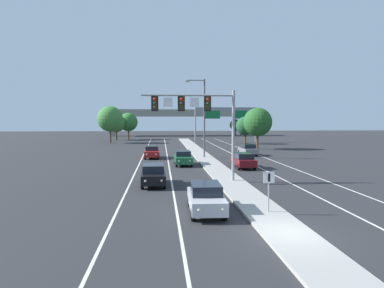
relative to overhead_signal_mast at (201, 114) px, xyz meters
name	(u,v)px	position (x,y,z in m)	size (l,w,h in m)	color
ground_plane	(288,235)	(2.36, -13.24, -5.50)	(260.00, 260.00, 0.00)	#28282B
median_island	(220,172)	(2.36, 4.76, -5.42)	(2.40, 110.00, 0.15)	#9E9B93
lane_stripe_oncoming_center	(169,164)	(-2.34, 11.76, -5.50)	(0.14, 100.00, 0.01)	silver
lane_stripe_receding_center	(251,163)	(7.06, 11.76, -5.50)	(0.14, 100.00, 0.01)	silver
edge_stripe_left	(139,164)	(-5.64, 11.76, -5.50)	(0.14, 100.00, 0.01)	silver
edge_stripe_right	(279,163)	(10.36, 11.76, -5.50)	(0.14, 100.00, 0.01)	silver
overhead_signal_mast	(201,114)	(0.00, 0.00, 0.00)	(7.40, 0.44, 7.20)	gray
median_sign_post	(269,185)	(2.54, -9.79, -3.91)	(0.60, 0.10, 2.20)	gray
street_lamp_median	(203,113)	(2.15, 17.40, 0.29)	(2.58, 0.28, 10.00)	#4C4C51
car_oncoming_silver	(206,198)	(-0.75, -9.10, -4.68)	(1.90, 4.50, 1.58)	#B7B7BC
car_oncoming_black	(153,174)	(-3.79, -0.74, -4.68)	(1.91, 4.50, 1.58)	black
car_oncoming_green	(183,158)	(-0.77, 10.81, -4.68)	(1.84, 4.48, 1.58)	#195633
car_oncoming_red	(152,152)	(-4.33, 18.04, -4.68)	(1.88, 4.50, 1.58)	maroon
car_receding_darkred	(243,160)	(5.29, 7.94, -4.68)	(1.85, 4.48, 1.58)	#5B0F14
car_receding_grey	(248,149)	(8.85, 20.48, -4.68)	(1.93, 4.51, 1.58)	slate
highway_sign_gantry	(226,113)	(10.56, 47.07, 0.66)	(13.28, 0.42, 7.50)	gray
overpass_bridge	(180,116)	(2.36, 76.61, 0.28)	(42.40, 6.40, 7.65)	gray
tree_far_left_c	(110,119)	(-13.61, 46.96, -0.49)	(5.30, 5.30, 7.66)	#4C3823
tree_far_left_b	(116,123)	(-13.61, 57.03, -1.58)	(4.15, 4.15, 6.00)	#4C3823
tree_far_right_a	(235,125)	(18.70, 75.82, -2.35)	(3.34, 3.34, 4.84)	#4C3823
tree_far_right_c	(258,122)	(12.79, 29.97, -1.01)	(4.75, 4.75, 6.88)	#4C3823
tree_far_left_a	(128,122)	(-10.98, 59.01, -1.28)	(4.47, 4.47, 6.46)	#4C3823
tree_far_right_b	(245,126)	(13.67, 42.23, -1.92)	(3.79, 3.79, 5.49)	#4C3823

